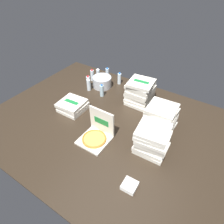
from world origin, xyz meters
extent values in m
cube|color=#2D2319|center=(0.00, 0.00, -0.01)|extent=(3.20, 2.40, 0.02)
cube|color=silver|center=(0.04, -0.34, 0.01)|extent=(0.34, 0.34, 0.03)
cylinder|color=gold|center=(0.04, -0.34, 0.03)|extent=(0.30, 0.30, 0.02)
torus|color=#B1712A|center=(0.04, -0.34, 0.04)|extent=(0.30, 0.30, 0.02)
cube|color=silver|center=(0.04, -0.17, 0.20)|extent=(0.34, 0.03, 0.34)
cube|color=#197A38|center=(0.04, -0.18, 0.20)|extent=(0.21, 0.00, 0.09)
cube|color=silver|center=(-0.59, -0.02, 0.02)|extent=(0.35, 0.35, 0.05)
cube|color=#197A38|center=(-0.59, -0.02, 0.05)|extent=(0.22, 0.06, 0.00)
cube|color=silver|center=(-0.59, -0.02, 0.07)|extent=(0.35, 0.35, 0.05)
cube|color=silver|center=(-0.59, -0.02, 0.11)|extent=(0.37, 0.37, 0.05)
cube|color=#197A38|center=(-0.59, -0.02, 0.14)|extent=(0.23, 0.08, 0.00)
cube|color=silver|center=(0.62, 0.33, 0.02)|extent=(0.36, 0.36, 0.05)
cube|color=silver|center=(0.60, 0.32, 0.07)|extent=(0.34, 0.34, 0.05)
cube|color=#197A38|center=(0.60, 0.32, 0.09)|extent=(0.22, 0.06, 0.00)
cube|color=silver|center=(0.62, 0.33, 0.11)|extent=(0.35, 0.35, 0.05)
cube|color=silver|center=(0.61, 0.32, 0.16)|extent=(0.35, 0.35, 0.05)
cube|color=#197A38|center=(0.61, 0.32, 0.18)|extent=(0.22, 0.07, 0.00)
cube|color=silver|center=(0.61, 0.34, 0.21)|extent=(0.35, 0.35, 0.05)
cube|color=silver|center=(0.60, 0.33, 0.25)|extent=(0.36, 0.36, 0.05)
cube|color=silver|center=(0.60, 0.34, 0.30)|extent=(0.36, 0.36, 0.05)
cube|color=silver|center=(0.15, 0.65, 0.02)|extent=(0.35, 0.35, 0.05)
cube|color=#197A38|center=(0.15, 0.65, 0.05)|extent=(0.22, 0.06, 0.00)
cube|color=silver|center=(0.13, 0.66, 0.07)|extent=(0.36, 0.36, 0.05)
cube|color=#197A38|center=(0.13, 0.66, 0.09)|extent=(0.23, 0.07, 0.00)
cube|color=silver|center=(0.13, 0.67, 0.11)|extent=(0.35, 0.35, 0.05)
cube|color=#197A38|center=(0.13, 0.67, 0.14)|extent=(0.22, 0.07, 0.00)
cube|color=silver|center=(0.13, 0.67, 0.16)|extent=(0.35, 0.35, 0.05)
cube|color=silver|center=(0.14, 0.67, 0.21)|extent=(0.34, 0.34, 0.05)
cube|color=#197A38|center=(0.14, 0.67, 0.23)|extent=(0.22, 0.06, 0.00)
cube|color=silver|center=(0.14, 0.67, 0.25)|extent=(0.35, 0.35, 0.05)
cube|color=#197A38|center=(0.14, 0.67, 0.28)|extent=(0.22, 0.06, 0.00)
cube|color=silver|center=(0.13, 0.67, 0.30)|extent=(0.35, 0.35, 0.05)
cube|color=silver|center=(0.14, 0.66, 0.34)|extent=(0.38, 0.38, 0.05)
cube|color=#197A38|center=(0.14, 0.66, 0.37)|extent=(0.23, 0.09, 0.00)
cube|color=silver|center=(0.68, -0.07, 0.02)|extent=(0.36, 0.36, 0.05)
cube|color=#197A38|center=(0.68, -0.07, 0.05)|extent=(0.23, 0.07, 0.00)
cube|color=silver|center=(0.67, -0.07, 0.07)|extent=(0.37, 0.37, 0.05)
cube|color=silver|center=(0.67, -0.06, 0.11)|extent=(0.39, 0.39, 0.05)
cube|color=silver|center=(0.68, -0.07, 0.16)|extent=(0.39, 0.39, 0.05)
cube|color=silver|center=(0.68, -0.08, 0.21)|extent=(0.38, 0.38, 0.05)
cube|color=#197A38|center=(0.68, -0.08, 0.23)|extent=(0.23, 0.09, 0.00)
cube|color=silver|center=(0.66, -0.08, 0.25)|extent=(0.39, 0.39, 0.05)
cube|color=#197A38|center=(0.66, -0.08, 0.28)|extent=(0.23, 0.09, 0.00)
cube|color=silver|center=(0.66, -0.07, 0.30)|extent=(0.38, 0.38, 0.05)
cylinder|color=#B7BABF|center=(-0.60, 0.73, 0.09)|extent=(0.31, 0.31, 0.18)
cylinder|color=white|center=(-0.40, 0.96, 0.10)|extent=(0.06, 0.06, 0.19)
cylinder|color=blue|center=(-0.40, 0.96, 0.20)|extent=(0.03, 0.03, 0.02)
cylinder|color=silver|center=(-0.78, 0.59, 0.10)|extent=(0.06, 0.06, 0.19)
cylinder|color=red|center=(-0.78, 0.59, 0.20)|extent=(0.03, 0.03, 0.02)
cylinder|color=silver|center=(-0.67, 1.00, 0.10)|extent=(0.06, 0.06, 0.19)
cylinder|color=blue|center=(-0.67, 1.00, 0.20)|extent=(0.03, 0.03, 0.02)
cylinder|color=white|center=(-0.86, 0.80, 0.10)|extent=(0.06, 0.06, 0.19)
cylinder|color=red|center=(-0.86, 0.80, 0.20)|extent=(0.03, 0.03, 0.02)
cylinder|color=white|center=(-0.79, 0.88, 0.10)|extent=(0.06, 0.06, 0.19)
cylinder|color=white|center=(-0.79, 0.88, 0.20)|extent=(0.03, 0.03, 0.02)
cylinder|color=white|center=(-0.71, 0.52, 0.10)|extent=(0.06, 0.06, 0.19)
cylinder|color=white|center=(-0.71, 0.52, 0.20)|extent=(0.03, 0.03, 0.02)
cylinder|color=silver|center=(-0.44, 0.49, 0.10)|extent=(0.06, 0.06, 0.19)
cylinder|color=blue|center=(-0.44, 0.49, 0.20)|extent=(0.03, 0.03, 0.02)
cube|color=white|center=(0.70, -0.63, 0.03)|extent=(0.15, 0.15, 0.06)
camera|label=1|loc=(1.10, -1.57, 1.80)|focal=31.27mm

